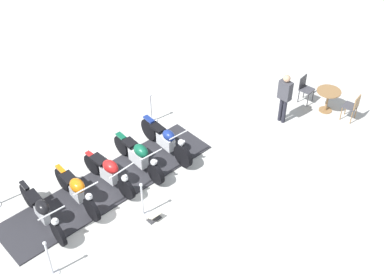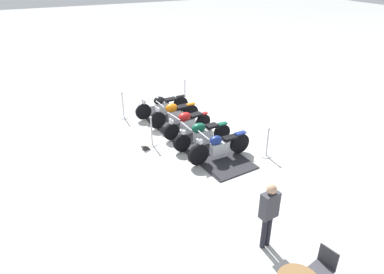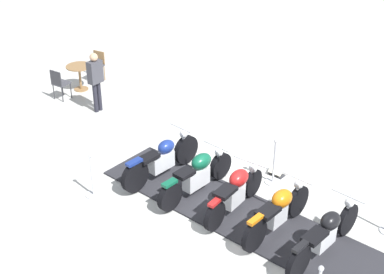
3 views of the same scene
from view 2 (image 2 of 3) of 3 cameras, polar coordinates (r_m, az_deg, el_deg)
ground_plane at (r=12.70m, az=-0.72°, el=0.34°), size 80.00×80.00×0.00m
display_platform at (r=12.69m, az=-0.72°, el=0.42°), size 2.14×6.32×0.04m
motorcycle_black at (r=14.08m, az=-5.05°, el=5.28°), size 2.29×0.68×0.95m
motorcycle_copper at (r=13.25m, az=-3.09°, el=4.00°), size 2.09×0.70×0.96m
motorcycle_maroon at (r=12.45m, az=-0.88°, el=2.41°), size 2.00×0.79×0.89m
motorcycle_forest at (r=11.71m, az=1.59°, el=0.51°), size 2.19×0.70×0.90m
motorcycle_navy at (r=10.99m, az=4.48°, el=-1.53°), size 2.25×0.63×1.00m
stanchion_right_front at (r=14.17m, az=-11.25°, el=4.49°), size 0.31×0.31×1.11m
stanchion_right_mid at (r=11.96m, az=-6.64°, el=0.14°), size 0.34×0.34×1.09m
stanchion_left_front at (r=15.29m, az=-1.16°, el=6.69°), size 0.33×0.33×1.11m
stanchion_left_rear at (r=11.50m, az=12.23°, el=-1.74°), size 0.35×0.35×1.03m
info_placard at (r=11.90m, az=-7.70°, el=-1.53°), size 0.29×0.37×0.22m
cafe_chair_across_table at (r=7.54m, az=20.81°, el=-19.29°), size 0.48×0.48×0.91m
bystander_person at (r=7.73m, az=12.55°, el=-11.78°), size 0.42×0.26×1.68m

